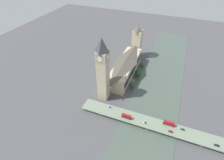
% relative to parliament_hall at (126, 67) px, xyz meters
% --- Properties ---
extents(ground_plane, '(600.00, 600.00, 0.00)m').
position_rel_parliament_hall_xyz_m(ground_plane, '(-14.41, 8.00, -13.60)').
color(ground_plane, '#4C4C4F').
extents(river_water, '(59.07, 360.00, 0.30)m').
position_rel_parliament_hall_xyz_m(river_water, '(-49.95, 8.00, -13.45)').
color(river_water, '#47564C').
rests_on(river_water, ground_plane).
extents(parliament_hall, '(23.29, 89.26, 27.34)m').
position_rel_parliament_hall_xyz_m(parliament_hall, '(0.00, 0.00, 0.00)').
color(parliament_hall, '#C1B28E').
rests_on(parliament_hall, ground_plane).
extents(clock_tower, '(12.77, 12.77, 79.27)m').
position_rel_parliament_hall_xyz_m(clock_tower, '(10.38, 54.41, 28.95)').
color(clock_tower, '#C1B28E').
rests_on(clock_tower, ground_plane).
extents(victoria_tower, '(14.19, 14.19, 55.49)m').
position_rel_parliament_hall_xyz_m(victoria_tower, '(0.06, -55.72, 12.15)').
color(victoria_tower, '#C1B28E').
rests_on(victoria_tower, ground_plane).
extents(road_bridge, '(150.14, 16.30, 4.29)m').
position_rel_parliament_hall_xyz_m(road_bridge, '(-49.95, 76.34, -10.16)').
color(road_bridge, '#5D6A59').
rests_on(road_bridge, ground_plane).
extents(double_decker_bus_lead, '(10.45, 2.47, 4.77)m').
position_rel_parliament_hall_xyz_m(double_decker_bus_lead, '(-26.90, 79.59, -6.68)').
color(double_decker_bus_lead, red).
rests_on(double_decker_bus_lead, road_bridge).
extents(double_decker_bus_mid, '(11.62, 2.65, 4.64)m').
position_rel_parliament_hall_xyz_m(double_decker_bus_mid, '(-70.14, 72.37, -6.74)').
color(double_decker_bus_mid, red).
rests_on(double_decker_bus_mid, road_bridge).
extents(car_northbound_lead, '(4.24, 1.79, 1.34)m').
position_rel_parliament_hall_xyz_m(car_northbound_lead, '(-84.00, 73.30, -8.65)').
color(car_northbound_lead, '#2D5638').
rests_on(car_northbound_lead, road_bridge).
extents(car_northbound_mid, '(4.74, 1.87, 1.39)m').
position_rel_parliament_hall_xyz_m(car_northbound_mid, '(-47.52, 79.37, -8.61)').
color(car_northbound_mid, silver).
rests_on(car_northbound_mid, road_bridge).
extents(car_northbound_tail, '(4.41, 1.91, 1.27)m').
position_rel_parliament_hall_xyz_m(car_northbound_tail, '(-73.10, 80.32, -8.65)').
color(car_northbound_tail, maroon).
rests_on(car_northbound_tail, road_bridge).
extents(car_southbound_lead, '(4.57, 1.75, 1.37)m').
position_rel_parliament_hall_xyz_m(car_southbound_lead, '(-114.61, 80.03, -8.63)').
color(car_southbound_lead, black).
rests_on(car_southbound_lead, road_bridge).
extents(car_southbound_mid, '(4.70, 1.86, 1.31)m').
position_rel_parliament_hall_xyz_m(car_southbound_mid, '(-5.25, 72.45, -8.66)').
color(car_southbound_mid, silver).
rests_on(car_southbound_mid, road_bridge).
extents(tree_embankment_near, '(9.61, 9.61, 11.75)m').
position_rel_parliament_hall_xyz_m(tree_embankment_near, '(-18.34, -1.33, -6.66)').
color(tree_embankment_near, brown).
rests_on(tree_embankment_near, ground_plane).
extents(tree_embankment_mid, '(6.16, 6.16, 8.33)m').
position_rel_parliament_hall_xyz_m(tree_embankment_mid, '(-18.03, -27.20, -8.37)').
color(tree_embankment_mid, brown).
rests_on(tree_embankment_mid, ground_plane).
extents(tree_embankment_far, '(7.25, 7.25, 9.63)m').
position_rel_parliament_hall_xyz_m(tree_embankment_far, '(-17.40, 25.97, -7.61)').
color(tree_embankment_far, brown).
rests_on(tree_embankment_far, ground_plane).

